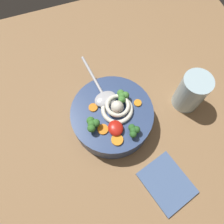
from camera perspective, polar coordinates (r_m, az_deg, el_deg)
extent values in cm
cube|color=#936D47|center=(61.70, 1.69, -5.98)|extent=(108.88, 108.88, 3.42)
cylinder|color=#334775|center=(58.00, 0.00, -1.31)|extent=(21.94, 21.94, 6.75)
cylinder|color=gold|center=(57.75, 0.00, -1.21)|extent=(19.30, 19.30, 6.21)
torus|color=silver|center=(54.57, 1.37, 0.75)|extent=(8.43, 8.43, 1.16)
torus|color=silver|center=(53.99, 1.56, 1.76)|extent=(9.03, 9.03, 1.05)
sphere|color=silver|center=(53.19, 1.40, 1.41)|extent=(3.27, 3.27, 3.27)
ellipsoid|color=#B7B7BC|center=(55.62, -1.80, 3.57)|extent=(5.16, 6.53, 1.60)
cylinder|color=#B7B7BC|center=(59.12, -5.06, 9.35)|extent=(14.97, 2.79, 0.80)
ellipsoid|color=red|center=(52.31, 0.99, -4.37)|extent=(4.20, 3.78, 1.89)
cylinder|color=#7A9E60|center=(55.98, 2.65, 3.62)|extent=(0.99, 0.99, 1.06)
sphere|color=#478938|center=(54.64, 2.72, 4.33)|extent=(1.95, 1.95, 1.95)
sphere|color=#478938|center=(55.21, 2.36, 5.10)|extent=(1.95, 1.95, 1.95)
sphere|color=#478938|center=(54.29, 2.69, 3.40)|extent=(1.95, 1.95, 1.95)
sphere|color=#478938|center=(54.97, 3.67, 4.56)|extent=(1.95, 1.95, 1.95)
cylinder|color=#7A9E60|center=(52.69, 5.62, -5.51)|extent=(0.91, 0.91, 0.97)
sphere|color=#2D6628|center=(51.38, 5.76, -5.04)|extent=(1.79, 1.79, 1.79)
sphere|color=#2D6628|center=(51.77, 5.38, -4.21)|extent=(1.79, 1.79, 1.79)
sphere|color=#2D6628|center=(51.19, 5.75, -6.00)|extent=(1.79, 1.79, 1.79)
sphere|color=#2D6628|center=(51.68, 6.66, -4.76)|extent=(1.79, 1.79, 1.79)
cylinder|color=#7A9E60|center=(53.08, -5.33, -3.88)|extent=(1.05, 1.05, 1.13)
sphere|color=#38752D|center=(51.59, -5.49, -3.30)|extent=(2.06, 2.06, 2.06)
sphere|color=#38752D|center=(52.13, -5.80, -2.36)|extent=(2.06, 2.06, 2.06)
sphere|color=#38752D|center=(51.35, -5.57, -4.40)|extent=(2.06, 2.06, 2.06)
sphere|color=#38752D|center=(51.76, -4.38, -3.01)|extent=(2.06, 2.06, 2.06)
cylinder|color=orange|center=(56.10, 6.96, 2.46)|extent=(2.02, 2.02, 0.50)
cylinder|color=orange|center=(55.39, -5.14, 1.22)|extent=(2.36, 2.36, 0.42)
cylinder|color=orange|center=(53.03, -2.51, -4.61)|extent=(2.76, 2.76, 0.46)
cylinder|color=orange|center=(52.11, 1.42, -7.52)|extent=(2.96, 2.96, 0.60)
cylinder|color=silver|center=(62.34, 20.62, 5.08)|extent=(7.86, 7.86, 11.87)
cube|color=#4C6693|center=(58.72, 14.60, -18.05)|extent=(15.10, 13.43, 0.80)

